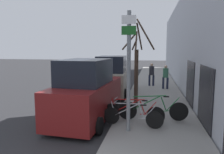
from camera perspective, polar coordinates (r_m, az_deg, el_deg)
name	(u,v)px	position (r m, az deg, el deg)	size (l,w,h in m)	color
ground_plane	(115,93)	(14.24, 0.70, -4.20)	(80.00, 80.00, 0.00)	#28282B
sidewalk_curb	(155,86)	(16.78, 11.16, -2.30)	(3.20, 32.00, 0.15)	gray
building_facade	(181,44)	(16.58, 17.56, 8.34)	(0.23, 32.00, 6.50)	#B2B7C1
signpost	(129,69)	(7.05, 4.37, 1.99)	(0.46, 0.15, 3.90)	gray
bicycle_0	(132,116)	(7.82, 5.32, -10.13)	(2.16, 0.47, 0.85)	black
bicycle_1	(133,112)	(8.24, 5.59, -9.10)	(2.30, 0.44, 0.89)	black
bicycle_2	(153,110)	(8.55, 10.68, -8.35)	(2.63, 0.46, 0.98)	black
parked_car_0	(87,93)	(8.78, -6.61, -4.23)	(2.24, 4.54, 2.46)	maroon
parked_car_1	(112,77)	(13.66, 0.03, -0.07)	(2.17, 4.45, 2.42)	gray
pedestrian_near	(152,73)	(16.22, 10.30, 1.07)	(0.43, 0.37, 1.65)	#1E2338
pedestrian_far	(166,75)	(15.20, 13.82, 0.45)	(0.42, 0.36, 1.61)	#1E2338
street_tree	(137,68)	(10.19, 6.46, 2.39)	(1.47, 1.58, 4.06)	#3D2D23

